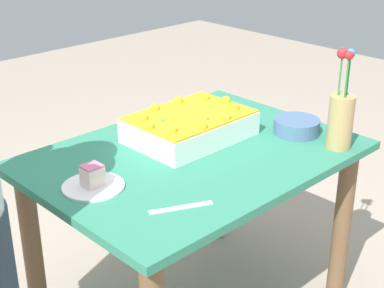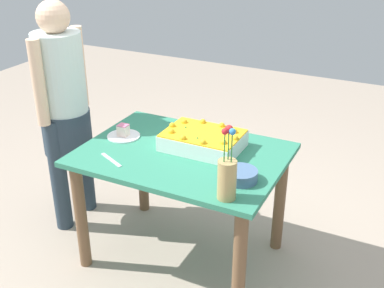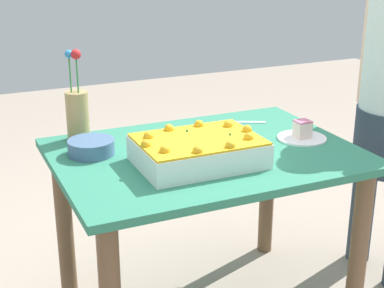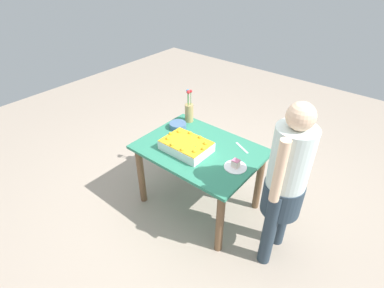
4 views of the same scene
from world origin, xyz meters
name	(u,v)px [view 4 (image 4 of 4)]	position (x,y,z in m)	size (l,w,h in m)	color
ground_plane	(199,203)	(0.00, 0.00, 0.00)	(8.00, 8.00, 0.00)	tan
dining_table	(200,159)	(0.00, 0.00, 0.59)	(1.14, 0.83, 0.72)	#308062
sheet_cake	(186,146)	(0.08, 0.10, 0.77)	(0.44, 0.31, 0.12)	white
serving_plate_with_slice	(236,165)	(-0.41, 0.03, 0.74)	(0.20, 0.20, 0.08)	white
cake_knife	(242,148)	(-0.30, -0.26, 0.72)	(0.20, 0.02, 0.00)	silver
flower_vase	(189,111)	(0.41, -0.33, 0.84)	(0.09, 0.09, 0.37)	tan
fruit_bowl	(178,125)	(0.41, -0.15, 0.75)	(0.17, 0.17, 0.06)	#4A6991
person_standing	(286,179)	(-0.87, 0.05, 0.85)	(0.31, 0.45, 1.49)	#2A3A48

